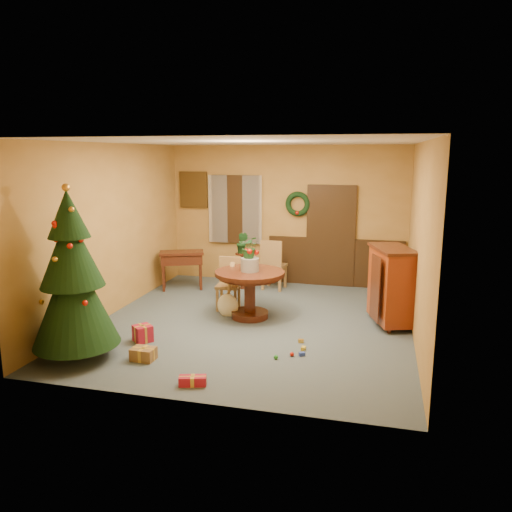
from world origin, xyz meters
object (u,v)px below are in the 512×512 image
(dining_table, at_px, (250,285))
(writing_desk, at_px, (182,261))
(christmas_tree, at_px, (73,278))
(chair_near, at_px, (229,281))
(sideboard, at_px, (391,284))

(dining_table, distance_m, writing_desk, 2.30)
(christmas_tree, height_order, writing_desk, christmas_tree)
(chair_near, distance_m, writing_desk, 1.66)
(dining_table, distance_m, christmas_tree, 2.93)
(writing_desk, xyz_separation_m, sideboard, (4.09, -1.22, 0.10))
(chair_near, bearing_deg, sideboard, -4.40)
(sideboard, bearing_deg, writing_desk, 163.38)
(dining_table, bearing_deg, chair_near, 139.78)
(dining_table, bearing_deg, christmas_tree, -129.25)
(christmas_tree, height_order, sideboard, christmas_tree)
(chair_near, relative_size, writing_desk, 0.94)
(dining_table, xyz_separation_m, chair_near, (-0.49, 0.42, -0.07))
(chair_near, xyz_separation_m, christmas_tree, (-1.33, -2.64, 0.62))
(christmas_tree, distance_m, writing_desk, 3.69)
(writing_desk, bearing_deg, sideboard, -16.62)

